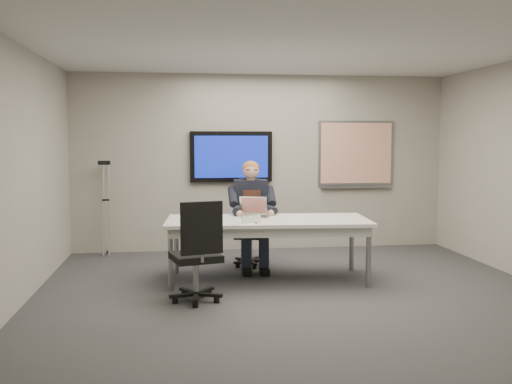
{
  "coord_description": "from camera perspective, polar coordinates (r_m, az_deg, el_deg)",
  "views": [
    {
      "loc": [
        -1.32,
        -6.05,
        1.78
      ],
      "look_at": [
        -0.35,
        1.11,
        1.1
      ],
      "focal_mm": 40.0,
      "sensor_mm": 36.0,
      "label": 1
    }
  ],
  "objects": [
    {
      "name": "seated_person",
      "position": [
        7.77,
        -0.36,
        -3.43
      ],
      "size": [
        0.47,
        0.8,
        1.48
      ],
      "rotation": [
        0.0,
        0.0,
        -0.05
      ],
      "color": "#212737",
      "rests_on": "office_chair_far"
    },
    {
      "name": "ceiling",
      "position": [
        6.28,
        4.69,
        14.67
      ],
      "size": [
        6.0,
        6.0,
        0.02
      ],
      "primitive_type": "cube",
      "color": "silver",
      "rests_on": "wall_back"
    },
    {
      "name": "name_tent",
      "position": [
        6.84,
        -0.45,
        -2.71
      ],
      "size": [
        0.23,
        0.09,
        0.09
      ],
      "primitive_type": null,
      "rotation": [
        0.0,
        0.0,
        0.12
      ],
      "color": "silver",
      "rests_on": "conference_table"
    },
    {
      "name": "tv_display",
      "position": [
        9.04,
        -2.5,
        3.55
      ],
      "size": [
        1.3,
        0.09,
        0.8
      ],
      "color": "black",
      "rests_on": "wall_back"
    },
    {
      "name": "office_chair_far",
      "position": [
        8.07,
        -0.55,
        -5.15
      ],
      "size": [
        0.55,
        0.55,
        1.0
      ],
      "rotation": [
        0.0,
        0.0,
        -0.18
      ],
      "color": "black",
      "rests_on": "ground"
    },
    {
      "name": "office_chair_near",
      "position": [
        6.28,
        -5.91,
        -7.83
      ],
      "size": [
        0.65,
        0.65,
        1.13
      ],
      "rotation": [
        0.0,
        0.0,
        3.4
      ],
      "color": "black",
      "rests_on": "ground"
    },
    {
      "name": "floor",
      "position": [
        6.45,
        4.49,
        -10.7
      ],
      "size": [
        6.0,
        6.0,
        0.02
      ],
      "primitive_type": "cube",
      "color": "#373739",
      "rests_on": "ground"
    },
    {
      "name": "conference_table",
      "position": [
        7.17,
        1.17,
        -3.42
      ],
      "size": [
        2.59,
        1.23,
        0.78
      ],
      "rotation": [
        0.0,
        0.0,
        -0.07
      ],
      "color": "silver",
      "rests_on": "ground"
    },
    {
      "name": "crutch",
      "position": [
        8.99,
        -14.76,
        -1.45
      ],
      "size": [
        0.34,
        0.57,
        1.52
      ],
      "primitive_type": null,
      "rotation": [
        -0.15,
        0.0,
        0.28
      ],
      "color": "#ADAEB5",
      "rests_on": "ground"
    },
    {
      "name": "pen",
      "position": [
        6.79,
        -0.02,
        -3.09
      ],
      "size": [
        0.01,
        0.14,
        0.01
      ],
      "primitive_type": "cylinder",
      "rotation": [
        0.0,
        1.57,
        1.59
      ],
      "color": "black",
      "rests_on": "conference_table"
    },
    {
      "name": "wall_back",
      "position": [
        9.16,
        0.59,
        2.95
      ],
      "size": [
        6.0,
        0.02,
        2.8
      ],
      "primitive_type": "cube",
      "color": "#9C958D",
      "rests_on": "ground"
    },
    {
      "name": "wall_front",
      "position": [
        3.35,
        15.56,
        -1.33
      ],
      "size": [
        6.0,
        0.02,
        2.8
      ],
      "primitive_type": "cube",
      "color": "#9C958D",
      "rests_on": "ground"
    },
    {
      "name": "laptop",
      "position": [
        7.34,
        -0.15,
        -2.01
      ],
      "size": [
        0.42,
        0.45,
        0.26
      ],
      "rotation": [
        0.0,
        0.0,
        -0.36
      ],
      "color": "#AAAAAC",
      "rests_on": "conference_table"
    },
    {
      "name": "wall_left",
      "position": [
        6.3,
        -23.18,
        1.45
      ],
      "size": [
        0.02,
        6.0,
        2.8
      ],
      "primitive_type": "cube",
      "color": "#9C958D",
      "rests_on": "ground"
    },
    {
      "name": "whiteboard",
      "position": [
        9.47,
        9.96,
        3.74
      ],
      "size": [
        1.25,
        0.08,
        1.1
      ],
      "color": "gray",
      "rests_on": "wall_back"
    }
  ]
}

